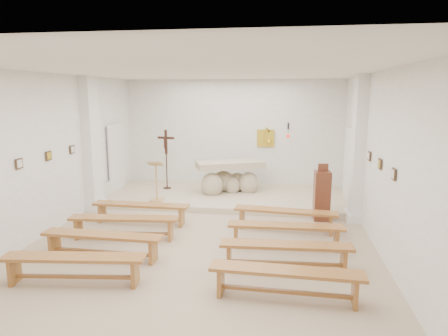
% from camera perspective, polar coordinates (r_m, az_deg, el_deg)
% --- Properties ---
extents(ground, '(7.00, 10.00, 0.00)m').
position_cam_1_polar(ground, '(8.50, -3.01, -10.53)').
color(ground, tan).
rests_on(ground, ground).
extents(wall_left, '(0.02, 10.00, 3.50)m').
position_cam_1_polar(wall_left, '(9.38, -24.53, 1.60)').
color(wall_left, white).
rests_on(wall_left, ground).
extents(wall_right, '(0.02, 10.00, 3.50)m').
position_cam_1_polar(wall_right, '(8.10, 21.84, 0.51)').
color(wall_right, white).
rests_on(wall_right, ground).
extents(wall_back, '(7.00, 0.02, 3.50)m').
position_cam_1_polar(wall_back, '(12.92, 1.31, 4.81)').
color(wall_back, white).
rests_on(wall_back, ground).
extents(ceiling, '(7.00, 10.00, 0.02)m').
position_cam_1_polar(ceiling, '(7.94, -3.26, 13.68)').
color(ceiling, silver).
rests_on(ceiling, wall_back).
extents(sanctuary_platform, '(6.98, 3.00, 0.15)m').
position_cam_1_polar(sanctuary_platform, '(11.76, 0.37, -4.08)').
color(sanctuary_platform, beige).
rests_on(sanctuary_platform, ground).
extents(pilaster_left, '(0.26, 0.55, 3.50)m').
position_cam_1_polar(pilaster_left, '(11.03, -18.41, 3.25)').
color(pilaster_left, white).
rests_on(pilaster_left, ground).
extents(pilaster_right, '(0.26, 0.55, 3.50)m').
position_cam_1_polar(pilaster_right, '(10.01, 18.59, 2.53)').
color(pilaster_right, white).
rests_on(pilaster_right, ground).
extents(gold_wall_relief, '(0.55, 0.04, 0.55)m').
position_cam_1_polar(gold_wall_relief, '(12.81, 5.97, 4.25)').
color(gold_wall_relief, gold).
rests_on(gold_wall_relief, wall_back).
extents(sanctuary_lamp, '(0.11, 0.36, 0.44)m').
position_cam_1_polar(sanctuary_lamp, '(12.54, 9.14, 4.76)').
color(sanctuary_lamp, black).
rests_on(sanctuary_lamp, wall_back).
extents(station_frame_left_front, '(0.03, 0.20, 0.20)m').
position_cam_1_polar(station_frame_left_front, '(8.72, -27.23, 0.56)').
color(station_frame_left_front, '#3F2C1B').
rests_on(station_frame_left_front, wall_left).
extents(station_frame_left_mid, '(0.03, 0.20, 0.20)m').
position_cam_1_polar(station_frame_left_mid, '(9.54, -23.77, 1.61)').
color(station_frame_left_mid, '#3F2C1B').
rests_on(station_frame_left_mid, wall_left).
extents(station_frame_left_rear, '(0.03, 0.20, 0.20)m').
position_cam_1_polar(station_frame_left_rear, '(10.38, -20.86, 2.49)').
color(station_frame_left_rear, '#3F2C1B').
rests_on(station_frame_left_rear, wall_left).
extents(station_frame_right_front, '(0.03, 0.20, 0.20)m').
position_cam_1_polar(station_frame_right_front, '(7.34, 23.08, -0.81)').
color(station_frame_right_front, '#3F2C1B').
rests_on(station_frame_right_front, wall_right).
extents(station_frame_right_mid, '(0.03, 0.20, 0.20)m').
position_cam_1_polar(station_frame_right_mid, '(8.29, 21.38, 0.55)').
color(station_frame_right_mid, '#3F2C1B').
rests_on(station_frame_right_mid, wall_right).
extents(station_frame_right_rear, '(0.03, 0.20, 0.20)m').
position_cam_1_polar(station_frame_right_rear, '(9.26, 20.04, 1.63)').
color(station_frame_right_rear, '#3F2C1B').
rests_on(station_frame_right_rear, wall_right).
extents(radiator_left, '(0.10, 0.85, 0.52)m').
position_cam_1_polar(radiator_left, '(11.94, -16.74, -3.35)').
color(radiator_left, silver).
rests_on(radiator_left, ground).
extents(radiator_right, '(0.10, 0.85, 0.52)m').
position_cam_1_polar(radiator_right, '(10.99, 17.82, -4.62)').
color(radiator_right, silver).
rests_on(radiator_right, ground).
extents(altar, '(2.12, 1.45, 1.02)m').
position_cam_1_polar(altar, '(11.91, 0.76, -1.59)').
color(altar, '#C0B592').
rests_on(altar, sanctuary_platform).
extents(lectern, '(0.43, 0.37, 1.14)m').
position_cam_1_polar(lectern, '(11.07, -9.65, -1.78)').
color(lectern, tan).
rests_on(lectern, sanctuary_platform).
extents(crucifix_stand, '(0.55, 0.24, 1.82)m').
position_cam_1_polar(crucifix_stand, '(12.34, -8.25, 1.86)').
color(crucifix_stand, '#361911').
rests_on(crucifix_stand, sanctuary_platform).
extents(potted_plant, '(0.57, 0.57, 0.48)m').
position_cam_1_polar(potted_plant, '(12.19, -0.03, -2.03)').
color(potted_plant, '#396026').
rests_on(potted_plant, sanctuary_platform).
extents(donation_pedestal, '(0.40, 0.40, 1.40)m').
position_cam_1_polar(donation_pedestal, '(10.02, 13.79, -3.82)').
color(donation_pedestal, '#602E1B').
rests_on(donation_pedestal, ground).
extents(bench_left_front, '(2.31, 0.41, 0.49)m').
position_cam_1_polar(bench_left_front, '(9.73, -11.77, -5.70)').
color(bench_left_front, '#A77130').
rests_on(bench_left_front, ground).
extents(bench_right_front, '(2.33, 0.59, 0.49)m').
position_cam_1_polar(bench_right_front, '(9.16, 8.77, -6.65)').
color(bench_right_front, '#A77130').
rests_on(bench_right_front, ground).
extents(bench_left_second, '(2.33, 0.59, 0.49)m').
position_cam_1_polar(bench_left_second, '(8.81, -14.10, -7.55)').
color(bench_left_second, '#A77130').
rests_on(bench_left_second, ground).
extents(bench_right_second, '(2.32, 0.44, 0.49)m').
position_cam_1_polar(bench_right_second, '(8.17, 8.79, -8.80)').
color(bench_right_second, '#A77130').
rests_on(bench_right_second, ground).
extents(bench_left_third, '(2.31, 0.43, 0.49)m').
position_cam_1_polar(bench_left_third, '(7.92, -16.99, -9.80)').
color(bench_left_third, '#A77130').
rests_on(bench_left_third, ground).
extents(bench_right_third, '(2.32, 0.49, 0.49)m').
position_cam_1_polar(bench_right_third, '(7.20, 8.82, -11.54)').
color(bench_right_third, '#A77130').
rests_on(bench_right_third, ground).
extents(bench_left_fourth, '(2.33, 0.63, 0.49)m').
position_cam_1_polar(bench_left_fourth, '(7.07, -20.65, -12.57)').
color(bench_left_fourth, '#A77130').
rests_on(bench_left_fourth, ground).
extents(bench_right_fourth, '(2.32, 0.44, 0.49)m').
position_cam_1_polar(bench_right_fourth, '(6.25, 8.86, -15.12)').
color(bench_right_fourth, '#A77130').
rests_on(bench_right_fourth, ground).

